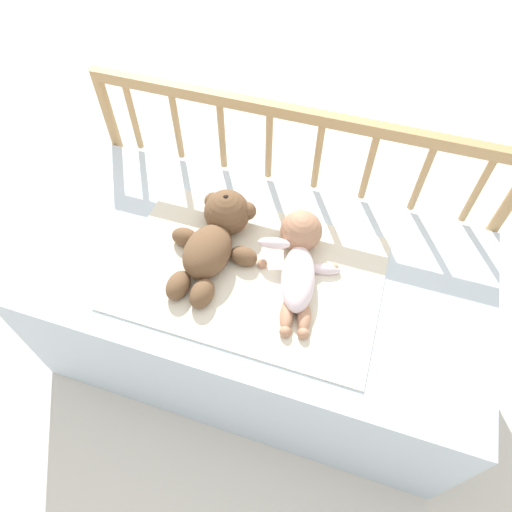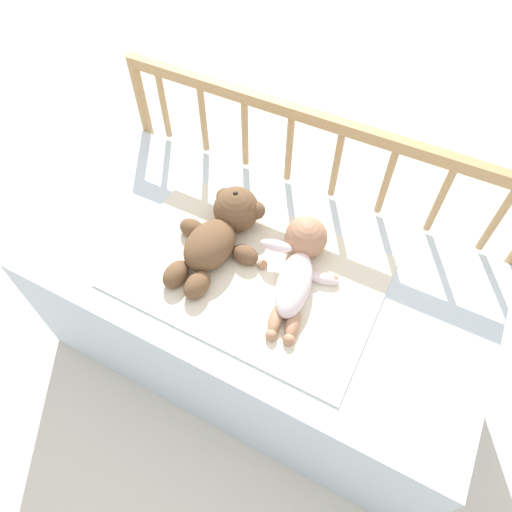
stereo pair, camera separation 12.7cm
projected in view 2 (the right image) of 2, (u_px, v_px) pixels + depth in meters
name	position (u px, v px, depth m)	size (l,w,h in m)	color
ground_plane	(257.00, 342.00, 1.73)	(12.00, 12.00, 0.00)	silver
crib_mattress	(257.00, 309.00, 1.52)	(1.34, 0.69, 0.50)	silver
crib_rail	(311.00, 171.00, 1.46)	(1.34, 0.04, 0.79)	tan
blanket	(249.00, 272.00, 1.30)	(0.74, 0.49, 0.01)	silver
teddy_bear	(221.00, 231.00, 1.32)	(0.27, 0.38, 0.14)	brown
baby	(299.00, 264.00, 1.27)	(0.25, 0.38, 0.12)	white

